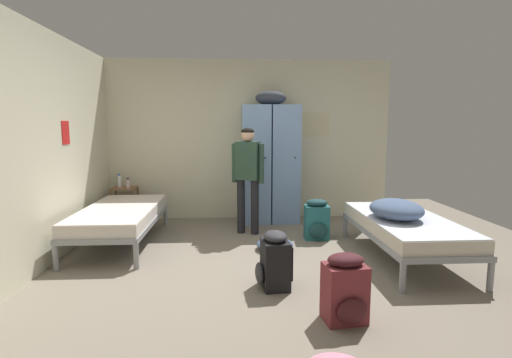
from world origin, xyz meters
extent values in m
plane|color=gray|center=(0.00, 0.00, 0.00)|extent=(7.71, 7.71, 0.00)
cube|color=beige|center=(0.00, 2.44, 1.29)|extent=(4.66, 0.06, 2.59)
cube|color=beige|center=(-2.30, 0.00, 1.29)|extent=(0.06, 4.82, 2.59)
cube|color=beige|center=(1.07, 2.41, 1.55)|extent=(0.55, 0.01, 0.40)
cube|color=red|center=(-2.27, 0.84, 1.45)|extent=(0.01, 0.20, 0.28)
cube|color=#7A9ECC|center=(0.11, 2.13, 0.93)|extent=(0.44, 0.52, 1.85)
cylinder|color=black|center=(0.23, 1.85, 1.05)|extent=(0.02, 0.03, 0.02)
cube|color=#7A9ECC|center=(0.57, 2.13, 0.93)|extent=(0.44, 0.52, 1.85)
cylinder|color=black|center=(0.69, 1.85, 1.05)|extent=(0.02, 0.03, 0.02)
ellipsoid|color=#333842|center=(0.34, 2.13, 1.96)|extent=(0.48, 0.36, 0.22)
cylinder|color=brown|center=(-2.15, 2.03, 0.28)|extent=(0.03, 0.03, 0.55)
cylinder|color=brown|center=(-1.80, 2.03, 0.28)|extent=(0.03, 0.03, 0.55)
cylinder|color=brown|center=(-2.15, 2.30, 0.28)|extent=(0.03, 0.03, 0.55)
cylinder|color=brown|center=(-1.80, 2.30, 0.28)|extent=(0.03, 0.03, 0.55)
cube|color=brown|center=(-1.97, 2.16, 0.19)|extent=(0.38, 0.30, 0.02)
cube|color=brown|center=(-1.97, 2.16, 0.56)|extent=(0.38, 0.30, 0.02)
cylinder|color=gray|center=(-2.14, 0.09, 0.14)|extent=(0.06, 0.06, 0.28)
cylinder|color=gray|center=(-1.30, 0.09, 0.14)|extent=(0.06, 0.06, 0.28)
cylinder|color=gray|center=(-2.14, 1.93, 0.14)|extent=(0.06, 0.06, 0.28)
cylinder|color=gray|center=(-1.30, 1.93, 0.14)|extent=(0.06, 0.06, 0.28)
cube|color=gray|center=(-1.72, 1.01, 0.31)|extent=(0.90, 1.90, 0.06)
cube|color=silver|center=(-1.72, 1.01, 0.41)|extent=(0.87, 1.84, 0.14)
cube|color=silver|center=(-1.72, 1.01, 0.49)|extent=(0.86, 1.82, 0.01)
cylinder|color=gray|center=(2.14, 1.18, 0.14)|extent=(0.06, 0.06, 0.28)
cylinder|color=gray|center=(1.30, 1.18, 0.14)|extent=(0.06, 0.06, 0.28)
cylinder|color=gray|center=(2.14, -0.66, 0.14)|extent=(0.06, 0.06, 0.28)
cylinder|color=gray|center=(1.30, -0.66, 0.14)|extent=(0.06, 0.06, 0.28)
cube|color=gray|center=(1.72, 0.26, 0.31)|extent=(0.90, 1.90, 0.06)
cube|color=beige|center=(1.72, 0.26, 0.41)|extent=(0.87, 1.84, 0.14)
cube|color=silver|center=(1.72, 0.26, 0.49)|extent=(0.86, 1.82, 0.01)
ellipsoid|color=slate|center=(1.59, 0.21, 0.60)|extent=(0.57, 0.71, 0.22)
cylinder|color=black|center=(0.05, 1.39, 0.39)|extent=(0.11, 0.11, 0.78)
cylinder|color=black|center=(-0.14, 1.47, 0.39)|extent=(0.11, 0.11, 0.78)
cube|color=#284233|center=(-0.05, 1.43, 1.05)|extent=(0.37, 0.30, 0.53)
cylinder|color=#284233|center=(0.14, 1.36, 1.01)|extent=(0.08, 0.08, 0.55)
cylinder|color=#284233|center=(-0.23, 1.51, 1.01)|extent=(0.08, 0.08, 0.55)
sphere|color=#DBAD89|center=(-0.05, 1.43, 1.40)|extent=(0.19, 0.19, 0.19)
ellipsoid|color=black|center=(-0.05, 1.43, 1.45)|extent=(0.18, 0.18, 0.10)
cylinder|color=white|center=(-2.05, 2.18, 0.66)|extent=(0.06, 0.06, 0.18)
cylinder|color=#2666B2|center=(-2.05, 2.18, 0.77)|extent=(0.03, 0.03, 0.03)
cylinder|color=beige|center=(-1.90, 2.12, 0.64)|extent=(0.05, 0.05, 0.13)
cylinder|color=black|center=(-1.90, 2.12, 0.71)|extent=(0.03, 0.03, 0.03)
cube|color=#23666B|center=(0.88, 1.11, 0.23)|extent=(0.33, 0.25, 0.46)
ellipsoid|color=#193D42|center=(0.87, 0.96, 0.15)|extent=(0.24, 0.09, 0.20)
ellipsoid|color=#193D42|center=(0.88, 1.11, 0.50)|extent=(0.30, 0.23, 0.10)
cube|color=black|center=(0.79, 1.24, 0.25)|extent=(0.05, 0.03, 0.32)
cube|color=black|center=(0.97, 1.24, 0.25)|extent=(0.05, 0.03, 0.32)
cube|color=black|center=(0.14, -0.46, 0.23)|extent=(0.27, 0.34, 0.46)
ellipsoid|color=#2D2D33|center=(-0.01, -0.48, 0.15)|extent=(0.10, 0.25, 0.20)
ellipsoid|color=#2D2D33|center=(0.14, -0.46, 0.50)|extent=(0.25, 0.31, 0.10)
cube|color=black|center=(0.27, -0.36, 0.25)|extent=(0.03, 0.05, 0.32)
cube|color=black|center=(0.29, -0.54, 0.25)|extent=(0.03, 0.05, 0.32)
cube|color=maroon|center=(0.62, -1.14, 0.23)|extent=(0.35, 0.28, 0.46)
ellipsoid|color=#42191E|center=(0.64, -1.29, 0.15)|extent=(0.25, 0.11, 0.20)
ellipsoid|color=#42191E|center=(0.62, -1.14, 0.50)|extent=(0.31, 0.25, 0.10)
cube|color=black|center=(0.51, -1.01, 0.25)|extent=(0.05, 0.03, 0.32)
cube|color=black|center=(0.69, -0.99, 0.25)|extent=(0.05, 0.03, 0.32)
ellipsoid|color=#42567A|center=(0.26, 0.67, 0.07)|extent=(0.46, 0.48, 0.13)
camera|label=1|loc=(-0.24, -3.98, 1.53)|focal=27.21mm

